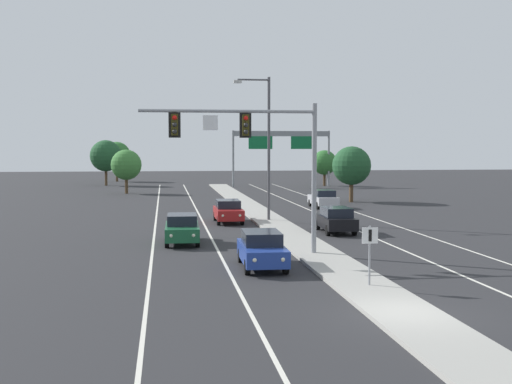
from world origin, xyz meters
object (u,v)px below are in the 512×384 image
object	(u,v)px
median_sign_post	(370,247)
street_lamp_median	(266,140)
tree_far_right_a	(352,166)
tree_far_left_b	(106,156)
car_oncoming_green	(182,228)
tree_far_left_a	(117,156)
highway_sign_gantry	(281,141)
car_oncoming_red	(228,211)
car_receding_black	(336,219)
tree_far_right_b	(324,163)
car_oncoming_blue	(262,249)
overhead_signal_mast	(258,145)
tree_far_right_c	(351,166)
car_receding_silver	(323,198)
tree_far_left_c	(126,165)

from	to	relation	value
median_sign_post	street_lamp_median	bearing A→B (deg)	91.11
tree_far_right_a	tree_far_left_b	world-z (taller)	tree_far_left_b
car_oncoming_green	tree_far_left_a	size ratio (longest dim) A/B	0.73
highway_sign_gantry	car_oncoming_red	bearing A→B (deg)	-104.95
tree_far_right_a	car_receding_black	bearing A→B (deg)	-108.34
car_oncoming_red	median_sign_post	bearing A→B (deg)	-82.15
street_lamp_median	tree_far_right_a	size ratio (longest dim) A/B	1.86
tree_far_right_a	tree_far_right_b	bearing A→B (deg)	81.68
car_oncoming_blue	tree_far_right_b	bearing A→B (deg)	73.83
overhead_signal_mast	median_sign_post	xyz separation A→B (m)	(3.08, -7.78, -3.79)
street_lamp_median	tree_far_left_b	world-z (taller)	street_lamp_median
car_oncoming_green	tree_far_right_a	distance (m)	30.66
street_lamp_median	car_receding_black	xyz separation A→B (m)	(3.37, -6.53, -4.97)
tree_far_right_a	tree_far_left_a	distance (m)	49.75
highway_sign_gantry	tree_far_right_b	size ratio (longest dim) A/B	2.71
car_oncoming_red	highway_sign_gantry	xyz separation A→B (m)	(11.17, 41.83, 5.34)
car_receding_black	tree_far_right_c	world-z (taller)	tree_far_right_c
median_sign_post	car_oncoming_red	world-z (taller)	median_sign_post
car_oncoming_blue	tree_far_right_b	xyz separation A→B (m)	(17.57, 60.60, 2.37)
car_receding_black	tree_far_right_c	distance (m)	24.22
highway_sign_gantry	tree_far_right_b	bearing A→B (deg)	10.23
tree_far_right_a	tree_far_left_b	size ratio (longest dim) A/B	0.86
tree_far_left_a	car_receding_silver	bearing A→B (deg)	-66.60
median_sign_post	tree_far_right_c	bearing A→B (deg)	75.01
median_sign_post	street_lamp_median	world-z (taller)	street_lamp_median
car_receding_black	tree_far_left_a	size ratio (longest dim) A/B	0.73
overhead_signal_mast	tree_far_left_b	xyz separation A→B (m)	(-12.40, 62.39, -1.28)
car_receding_black	tree_far_right_b	size ratio (longest dim) A/B	0.92
car_oncoming_blue	highway_sign_gantry	distance (m)	60.80
car_oncoming_green	tree_far_right_a	xyz separation A→B (m)	(16.84, 25.47, 2.68)
car_oncoming_green	car_oncoming_blue	bearing A→B (deg)	-67.71
street_lamp_median	tree_far_right_b	bearing A→B (deg)	71.06
overhead_signal_mast	tree_far_left_b	size ratio (longest dim) A/B	1.35
car_oncoming_green	car_receding_silver	world-z (taller)	same
median_sign_post	car_oncoming_blue	size ratio (longest dim) A/B	0.49
car_oncoming_green	tree_far_right_b	size ratio (longest dim) A/B	0.92
car_oncoming_blue	tree_far_right_a	size ratio (longest dim) A/B	0.84
overhead_signal_mast	tree_far_left_c	bearing A→B (deg)	100.81
overhead_signal_mast	median_sign_post	world-z (taller)	overhead_signal_mast
car_oncoming_blue	car_oncoming_green	bearing A→B (deg)	112.29
tree_far_right_c	tree_far_right_a	world-z (taller)	tree_far_right_a
median_sign_post	tree_far_right_a	xyz separation A→B (m)	(10.27, 38.29, 1.91)
car_oncoming_blue	tree_far_right_a	bearing A→B (deg)	67.87
car_oncoming_green	tree_far_left_c	bearing A→B (deg)	97.33
highway_sign_gantry	median_sign_post	bearing A→B (deg)	-97.14
car_receding_black	tree_far_right_a	distance (m)	23.48
median_sign_post	highway_sign_gantry	xyz separation A→B (m)	(8.06, 64.36, 4.58)
tree_far_left_a	tree_far_left_b	bearing A→B (deg)	-93.61
car_receding_silver	tree_far_left_a	distance (m)	52.89
car_oncoming_blue	tree_far_left_b	xyz separation A→B (m)	(-12.16, 65.30, 3.28)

